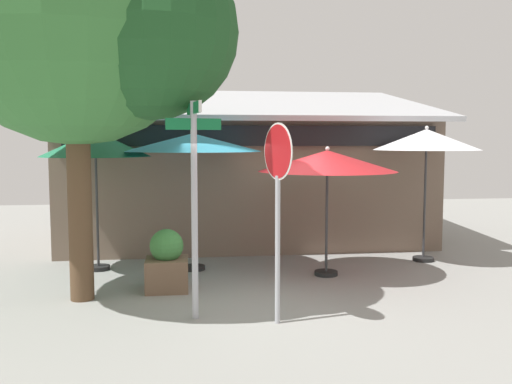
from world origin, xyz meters
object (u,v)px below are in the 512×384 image
object	(u,v)px
patio_umbrella_forest_green_left	(95,145)
patio_umbrella_crimson_right	(327,162)
stop_sign	(278,184)
sidewalk_planter	(167,263)
patio_umbrella_ivory_far_right	(426,141)
shade_tree	(88,12)
patio_umbrella_teal_center	(193,143)
street_sign_post	(194,189)

from	to	relation	value
patio_umbrella_forest_green_left	patio_umbrella_crimson_right	distance (m)	4.48
stop_sign	sidewalk_planter	bearing A→B (deg)	128.97
patio_umbrella_crimson_right	patio_umbrella_ivory_far_right	size ratio (longest dim) A/B	0.91
stop_sign	patio_umbrella_ivory_far_right	world-z (taller)	patio_umbrella_ivory_far_right
patio_umbrella_forest_green_left	shade_tree	size ratio (longest dim) A/B	0.42
patio_umbrella_crimson_right	shade_tree	bearing A→B (deg)	-163.93
patio_umbrella_ivory_far_right	patio_umbrella_crimson_right	bearing A→B (deg)	-157.74
stop_sign	patio_umbrella_crimson_right	world-z (taller)	stop_sign
patio_umbrella_teal_center	patio_umbrella_crimson_right	xyz separation A→B (m)	(2.48, -0.77, -0.34)
sidewalk_planter	patio_umbrella_ivory_far_right	bearing A→B (deg)	17.16
stop_sign	shade_tree	distance (m)	3.98
patio_umbrella_forest_green_left	patio_umbrella_crimson_right	world-z (taller)	patio_umbrella_forest_green_left
street_sign_post	patio_umbrella_teal_center	xyz separation A→B (m)	(0.03, 3.04, 0.63)
patio_umbrella_forest_green_left	shade_tree	world-z (taller)	shade_tree
street_sign_post	stop_sign	distance (m)	1.19
street_sign_post	shade_tree	world-z (taller)	shade_tree
patio_umbrella_crimson_right	patio_umbrella_ivory_far_right	distance (m)	2.59
patio_umbrella_forest_green_left	patio_umbrella_teal_center	distance (m)	1.89
patio_umbrella_forest_green_left	shade_tree	xyz separation A→B (m)	(0.28, -2.18, 2.03)
patio_umbrella_crimson_right	shade_tree	size ratio (longest dim) A/B	0.39
patio_umbrella_teal_center	shade_tree	size ratio (longest dim) A/B	0.41
patio_umbrella_forest_green_left	patio_umbrella_ivory_far_right	xyz separation A→B (m)	(6.72, -0.04, 0.08)
patio_umbrella_teal_center	sidewalk_planter	world-z (taller)	patio_umbrella_teal_center
patio_umbrella_forest_green_left	stop_sign	bearing A→B (deg)	-50.79
stop_sign	patio_umbrella_teal_center	xyz separation A→B (m)	(-1.10, 3.40, 0.54)
street_sign_post	patio_umbrella_crimson_right	bearing A→B (deg)	42.14
patio_umbrella_crimson_right	shade_tree	xyz separation A→B (m)	(-4.07, -1.17, 2.34)
patio_umbrella_forest_green_left	patio_umbrella_crimson_right	bearing A→B (deg)	-13.09
street_sign_post	patio_umbrella_ivory_far_right	distance (m)	5.90
stop_sign	sidewalk_planter	world-z (taller)	stop_sign
patio_umbrella_forest_green_left	patio_umbrella_crimson_right	size ratio (longest dim) A/B	1.08
street_sign_post	stop_sign	xyz separation A→B (m)	(1.13, -0.36, 0.08)
stop_sign	patio_umbrella_ivory_far_right	xyz separation A→B (m)	(3.75, 3.60, 0.59)
patio_umbrella_crimson_right	shade_tree	distance (m)	4.84
stop_sign	patio_umbrella_ivory_far_right	bearing A→B (deg)	43.83
street_sign_post	sidewalk_planter	distance (m)	2.17
patio_umbrella_forest_green_left	sidewalk_planter	world-z (taller)	patio_umbrella_forest_green_left
patio_umbrella_teal_center	patio_umbrella_crimson_right	bearing A→B (deg)	-17.30
street_sign_post	shade_tree	bearing A→B (deg)	144.82
street_sign_post	shade_tree	xyz separation A→B (m)	(-1.56, 1.10, 2.62)
patio_umbrella_teal_center	street_sign_post	bearing A→B (deg)	-90.60
patio_umbrella_teal_center	patio_umbrella_ivory_far_right	size ratio (longest dim) A/B	0.97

